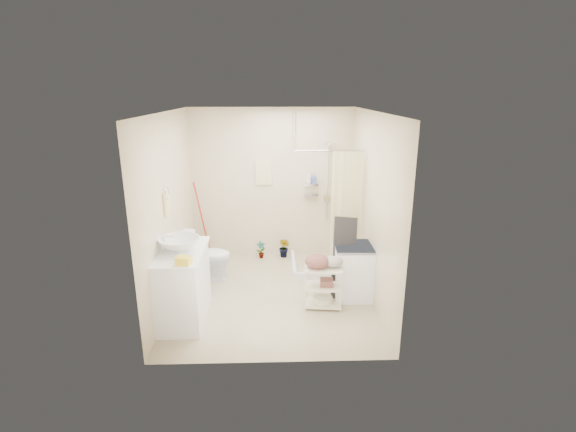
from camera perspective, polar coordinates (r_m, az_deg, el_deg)
name	(u,v)px	position (r m, az deg, el deg)	size (l,w,h in m)	color
floor	(273,294)	(6.23, -2.05, -10.60)	(3.20, 3.20, 0.00)	#B7AA89
ceiling	(271,112)	(5.53, -2.34, 14.04)	(2.80, 3.20, 0.04)	silver
wall_back	(272,184)	(7.30, -2.14, 4.43)	(2.80, 0.04, 2.60)	beige
wall_front	(271,252)	(4.23, -2.28, -4.98)	(2.80, 0.04, 2.60)	beige
wall_left	(170,210)	(5.92, -15.87, 0.82)	(0.04, 3.20, 2.60)	beige
wall_right	(373,208)	(5.90, 11.53, 1.08)	(0.04, 3.20, 2.60)	beige
vanity	(182,285)	(5.59, -14.25, -9.13)	(0.60, 1.07, 0.94)	white
sink	(179,244)	(5.37, -14.66, -3.79)	(0.51, 0.51, 0.18)	silver
counter_basket	(184,260)	(4.98, -14.06, -5.91)	(0.17, 0.13, 0.09)	yellow
floor_basket	(188,325)	(5.51, -13.53, -14.31)	(0.23, 0.18, 0.13)	gold
toilet	(206,256)	(6.66, -11.11, -5.37)	(0.43, 0.76, 0.77)	white
mop	(199,220)	(7.44, -12.01, -0.53)	(0.13, 0.13, 1.39)	red
potted_plant_a	(261,250)	(7.42, -3.72, -4.63)	(0.16, 0.11, 0.31)	brown
potted_plant_b	(284,248)	(7.43, -0.51, -4.35)	(0.20, 0.16, 0.36)	#92582C
hanging_towel	(264,173)	(7.24, -3.35, 5.93)	(0.28, 0.03, 0.42)	beige
towel_ring	(167,202)	(5.69, -16.27, 1.91)	(0.04, 0.22, 0.34)	#EBD684
tp_holder	(177,248)	(6.14, -14.96, -4.25)	(0.08, 0.12, 0.14)	white
shower	(324,206)	(6.87, 4.98, 1.44)	(1.10, 1.10, 2.10)	silver
shampoo_bottle_a	(309,177)	(7.20, 2.87, 5.30)	(0.08, 0.08, 0.22)	silver
shampoo_bottle_b	(314,179)	(7.21, 3.57, 5.08)	(0.07, 0.07, 0.16)	#4756A1
washing_machine	(352,271)	(6.08, 8.80, -7.44)	(0.53, 0.55, 0.78)	white
laundry_rack	(323,283)	(5.76, 4.85, -9.16)	(0.51, 0.30, 0.70)	silver
ironing_board	(344,258)	(5.97, 7.68, -5.66)	(0.34, 0.10, 1.20)	black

